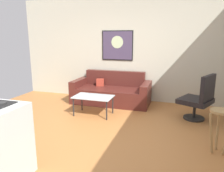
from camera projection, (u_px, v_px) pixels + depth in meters
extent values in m
cube|color=#AC6D38|center=(97.00, 135.00, 3.92)|extent=(6.40, 6.40, 0.04)
cube|color=beige|center=(129.00, 49.00, 5.87)|extent=(6.40, 0.05, 2.80)
cube|color=#4E1F1A|center=(111.00, 96.00, 5.74)|extent=(1.67, 0.92, 0.41)
cube|color=#4E1F1A|center=(115.00, 78.00, 5.99)|extent=(1.66, 0.18, 0.41)
cube|color=#4E1F1A|center=(79.00, 90.00, 5.98)|extent=(0.19, 0.90, 0.59)
cube|color=#4E1F1A|center=(146.00, 95.00, 5.45)|extent=(0.19, 0.90, 0.59)
cube|color=#A93828|center=(100.00, 82.00, 5.93)|extent=(0.22, 0.14, 0.20)
cube|color=silver|center=(93.00, 97.00, 4.81)|extent=(0.86, 0.52, 0.02)
cylinder|color=#232326|center=(73.00, 107.00, 4.77)|extent=(0.03, 0.03, 0.41)
cylinder|color=#232326|center=(107.00, 111.00, 4.54)|extent=(0.03, 0.03, 0.41)
cylinder|color=#232326|center=(82.00, 102.00, 5.18)|extent=(0.03, 0.03, 0.41)
cylinder|color=#232326|center=(113.00, 105.00, 4.95)|extent=(0.03, 0.03, 0.41)
cylinder|color=black|center=(194.00, 118.00, 4.64)|extent=(0.43, 0.43, 0.04)
cylinder|color=black|center=(194.00, 109.00, 4.60)|extent=(0.06, 0.06, 0.37)
cube|color=black|center=(195.00, 101.00, 4.56)|extent=(0.80, 0.82, 0.10)
cube|color=black|center=(208.00, 88.00, 4.33)|extent=(0.34, 0.59, 0.53)
cylinder|color=#9C7949|center=(221.00, 111.00, 3.14)|extent=(0.31, 0.31, 0.03)
cylinder|color=#9C7949|center=(218.00, 129.00, 3.34)|extent=(0.04, 0.13, 0.64)
cylinder|color=#9C7949|center=(211.00, 134.00, 3.19)|extent=(0.13, 0.10, 0.64)
cylinder|color=#2D2D2D|center=(2.00, 103.00, 2.57)|extent=(0.11, 0.11, 0.01)
cube|color=black|center=(117.00, 45.00, 5.90)|extent=(0.87, 0.01, 0.80)
cube|color=#493B57|center=(117.00, 45.00, 5.90)|extent=(0.82, 0.02, 0.75)
cylinder|color=beige|center=(117.00, 42.00, 5.86)|extent=(0.33, 0.01, 0.33)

